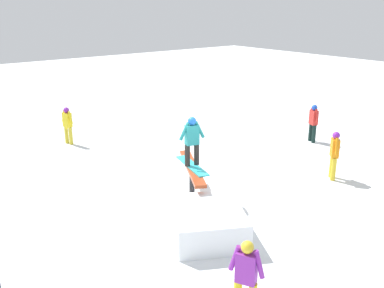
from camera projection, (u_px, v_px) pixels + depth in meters
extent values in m
plane|color=white|center=(192.00, 197.00, 11.27)|extent=(60.00, 60.00, 0.00)
cylinder|color=black|center=(192.00, 183.00, 11.14)|extent=(0.14, 0.14, 0.80)
cube|color=#A53F1E|center=(192.00, 168.00, 11.00)|extent=(2.32, 1.43, 0.08)
cube|color=white|center=(207.00, 222.00, 9.31)|extent=(2.30, 2.18, 0.65)
cube|color=#2FBBC5|center=(192.00, 166.00, 10.99)|extent=(1.56, 0.67, 0.03)
cylinder|color=black|center=(197.00, 154.00, 10.94)|extent=(0.14, 0.14, 0.56)
cylinder|color=black|center=(187.00, 155.00, 10.84)|extent=(0.14, 0.14, 0.56)
cube|color=teal|center=(192.00, 135.00, 10.73)|extent=(0.28, 0.37, 0.51)
cylinder|color=teal|center=(200.00, 130.00, 10.77)|extent=(0.15, 0.30, 0.46)
cylinder|color=teal|center=(184.00, 131.00, 10.61)|extent=(0.15, 0.30, 0.46)
sphere|color=blue|center=(192.00, 121.00, 10.61)|extent=(0.21, 0.21, 0.21)
cylinder|color=gold|center=(334.00, 169.00, 12.25)|extent=(0.14, 0.14, 0.68)
cylinder|color=gold|center=(332.00, 166.00, 12.48)|extent=(0.14, 0.14, 0.68)
cube|color=orange|center=(335.00, 148.00, 12.17)|extent=(0.37, 0.37, 0.54)
cylinder|color=orange|center=(337.00, 146.00, 11.94)|extent=(0.20, 0.20, 0.48)
cylinder|color=orange|center=(334.00, 142.00, 12.33)|extent=(0.20, 0.20, 0.48)
sphere|color=purple|center=(336.00, 135.00, 12.06)|extent=(0.21, 0.21, 0.21)
cylinder|color=gold|center=(67.00, 135.00, 15.52)|extent=(0.13, 0.13, 0.64)
cylinder|color=gold|center=(71.00, 136.00, 15.38)|extent=(0.13, 0.13, 0.64)
cube|color=yellow|center=(67.00, 120.00, 15.27)|extent=(0.35, 0.26, 0.51)
cylinder|color=yellow|center=(64.00, 116.00, 15.35)|extent=(0.21, 0.12, 0.46)
cylinder|color=yellow|center=(70.00, 118.00, 15.12)|extent=(0.21, 0.12, 0.46)
sphere|color=purple|center=(66.00, 110.00, 15.16)|extent=(0.20, 0.20, 0.20)
cylinder|color=black|center=(310.00, 132.00, 15.79)|extent=(0.13, 0.13, 0.66)
cylinder|color=black|center=(314.00, 134.00, 15.56)|extent=(0.13, 0.13, 0.66)
cube|color=red|center=(314.00, 117.00, 15.49)|extent=(0.37, 0.31, 0.53)
cylinder|color=red|center=(311.00, 113.00, 15.64)|extent=(0.22, 0.16, 0.47)
cylinder|color=red|center=(317.00, 116.00, 15.26)|extent=(0.22, 0.16, 0.47)
sphere|color=blue|center=(315.00, 108.00, 15.37)|extent=(0.21, 0.21, 0.21)
cube|color=purple|center=(246.00, 268.00, 6.71)|extent=(0.37, 0.32, 0.53)
cylinder|color=purple|center=(235.00, 258.00, 6.76)|extent=(0.22, 0.16, 0.47)
cylinder|color=purple|center=(259.00, 264.00, 6.60)|extent=(0.22, 0.16, 0.47)
sphere|color=yellow|center=(247.00, 247.00, 6.60)|extent=(0.21, 0.21, 0.21)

